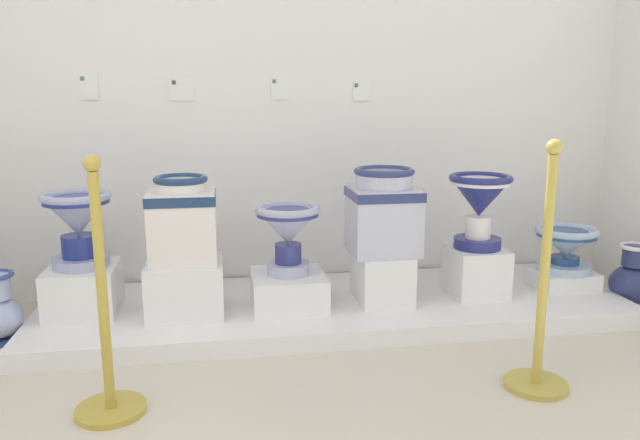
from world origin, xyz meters
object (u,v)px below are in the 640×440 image
plinth_block_squat_floral (563,279)px  plinth_block_slender_white (289,290)px  stanchion_post_near_left (106,345)px  info_placard_third (280,88)px  plinth_block_pale_glazed (84,289)px  plinth_block_central_ornate (476,271)px  antique_toilet_squat_floral (566,244)px  stanchion_post_near_right (541,319)px  antique_toilet_slender_white (288,228)px  antique_toilet_pale_glazed (78,220)px  antique_toilet_central_ornate (480,200)px  antique_toilet_tall_cobalt (383,209)px  info_placard_fourth (361,91)px  info_placard_second (182,89)px  plinth_block_leftmost (186,287)px  plinth_block_tall_cobalt (382,276)px  antique_toilet_leftmost (182,218)px  decorative_vase_companion (632,280)px  info_placard_first (89,86)px

plinth_block_squat_floral → plinth_block_slender_white: bearing=-178.2°
stanchion_post_near_left → info_placard_third: bearing=59.8°
plinth_block_pale_glazed → stanchion_post_near_left: stanchion_post_near_left is taller
plinth_block_central_ornate → antique_toilet_squat_floral: (0.56, 0.01, 0.13)m
stanchion_post_near_right → antique_toilet_slender_white: bearing=136.0°
plinth_block_pale_glazed → antique_toilet_pale_glazed: (0.00, 0.00, 0.37)m
antique_toilet_central_ornate → antique_toilet_tall_cobalt: bearing=-177.9°
plinth_block_squat_floral → info_placard_fourth: info_placard_fourth is taller
antique_toilet_tall_cobalt → plinth_block_squat_floral: size_ratio=1.39×
info_placard_second → plinth_block_squat_floral: bearing=-13.4°
plinth_block_leftmost → antique_toilet_pale_glazed: bearing=170.2°
plinth_block_pale_glazed → plinth_block_leftmost: size_ratio=0.99×
antique_toilet_tall_cobalt → antique_toilet_central_ornate: (0.57, 0.02, 0.03)m
antique_toilet_central_ornate → stanchion_post_near_right: (-0.14, -0.96, -0.34)m
plinth_block_central_ornate → plinth_block_tall_cobalt: bearing=-177.9°
info_placard_fourth → plinth_block_tall_cobalt: bearing=-89.9°
plinth_block_central_ornate → antique_toilet_squat_floral: antique_toilet_squat_floral is taller
antique_toilet_squat_floral → stanchion_post_near_left: 2.62m
antique_toilet_pale_glazed → info_placard_fourth: 1.80m
plinth_block_pale_glazed → plinth_block_tall_cobalt: 1.61m
antique_toilet_leftmost → plinth_block_tall_cobalt: 1.14m
decorative_vase_companion → stanchion_post_near_right: (-1.05, -0.83, 0.14)m
plinth_block_leftmost → antique_toilet_squat_floral: antique_toilet_squat_floral is taller
plinth_block_central_ornate → decorative_vase_companion: decorative_vase_companion is taller
plinth_block_slender_white → info_placard_second: 1.34m
info_placard_first → decorative_vase_companion: 3.34m
info_placard_second → info_placard_fourth: bearing=-0.0°
antique_toilet_central_ornate → antique_toilet_leftmost: bearing=-178.4°
antique_toilet_slender_white → stanchion_post_near_right: 1.35m
antique_toilet_squat_floral → stanchion_post_near_right: size_ratio=0.34×
antique_toilet_squat_floral → decorative_vase_companion: bearing=-21.7°
antique_toilet_pale_glazed → antique_toilet_leftmost: 0.54m
antique_toilet_squat_floral → info_placard_third: 1.94m
antique_toilet_central_ornate → info_placard_first: size_ratio=2.83×
antique_toilet_pale_glazed → decorative_vase_companion: bearing=-3.2°
plinth_block_leftmost → info_placard_first: size_ratio=2.63×
plinth_block_slender_white → info_placard_first: bearing=151.7°
antique_toilet_leftmost → info_placard_third: size_ratio=3.37×
antique_toilet_central_ornate → antique_toilet_pale_glazed: bearing=178.7°
plinth_block_squat_floral → info_placard_third: size_ratio=2.55×
antique_toilet_central_ornate → plinth_block_central_ornate: bearing=26.6°
plinth_block_central_ornate → decorative_vase_companion: 0.93m
plinth_block_leftmost → stanchion_post_near_right: stanchion_post_near_right is taller
plinth_block_slender_white → info_placard_second: info_placard_second is taller
plinth_block_pale_glazed → decorative_vase_companion: bearing=-3.2°
info_placard_second → antique_toilet_slender_white: bearing=-46.2°
antique_toilet_leftmost → plinth_block_tall_cobalt: antique_toilet_leftmost is taller
info_placard_fourth → decorative_vase_companion: size_ratio=0.31×
decorative_vase_companion → stanchion_post_near_right: 1.35m
plinth_block_tall_cobalt → plinth_block_squat_floral: 1.13m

